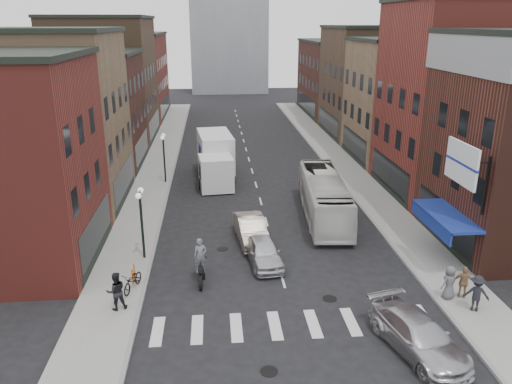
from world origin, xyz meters
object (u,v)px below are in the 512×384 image
(sedan_left_far, at_px, (251,229))
(sedan_left_near, at_px, (264,251))
(streetlamp_near, at_px, (141,211))
(box_truck, at_px, (216,158))
(ped_right_b, at_px, (464,282))
(ped_right_a, at_px, (477,293))
(transit_bus, at_px, (324,197))
(bike_rack, at_px, (133,274))
(motorcycle_rider, at_px, (201,262))
(billboard_sign, at_px, (463,164))
(ped_right_c, at_px, (449,282))
(streetlamp_far, at_px, (164,149))
(parked_bicycle, at_px, (133,281))
(curb_car, at_px, (418,336))
(ped_left_solo, at_px, (116,291))

(sedan_left_far, bearing_deg, sedan_left_near, -87.36)
(streetlamp_near, bearing_deg, box_truck, 74.26)
(sedan_left_far, distance_m, ped_right_b, 12.22)
(ped_right_a, bearing_deg, transit_bus, -49.65)
(bike_rack, distance_m, motorcycle_rider, 3.46)
(streetlamp_near, height_order, ped_right_b, streetlamp_near)
(bike_rack, relative_size, box_truck, 0.09)
(sedan_left_near, xyz_separation_m, sedan_left_far, (-0.45, 3.00, 0.05))
(bike_rack, xyz_separation_m, motorcycle_rider, (3.41, -0.11, 0.58))
(billboard_sign, height_order, transit_bus, billboard_sign)
(bike_rack, bearing_deg, ped_right_b, -10.58)
(motorcycle_rider, bearing_deg, ped_right_c, -20.15)
(billboard_sign, distance_m, ped_right_a, 6.09)
(streetlamp_far, xyz_separation_m, motorcycle_rider, (3.21, -16.81, -1.78))
(box_truck, height_order, ped_right_c, box_truck)
(billboard_sign, bearing_deg, sedan_left_near, 165.09)
(sedan_left_far, relative_size, parked_bicycle, 2.49)
(transit_bus, bearing_deg, box_truck, 132.49)
(bike_rack, xyz_separation_m, parked_bicycle, (0.10, -0.85, 0.09))
(billboard_sign, distance_m, curb_car, 8.85)
(transit_bus, bearing_deg, sedan_left_near, -121.58)
(streetlamp_near, height_order, ped_right_c, streetlamp_near)
(curb_car, bearing_deg, ped_right_b, 29.88)
(ped_right_a, bearing_deg, bike_rack, 6.46)
(streetlamp_near, bearing_deg, parked_bicycle, -91.62)
(streetlamp_near, relative_size, sedan_left_near, 0.98)
(curb_car, relative_size, ped_right_c, 3.05)
(streetlamp_far, xyz_separation_m, ped_right_b, (15.67, -19.66, -1.96))
(sedan_left_far, bearing_deg, ped_right_a, -48.50)
(box_truck, distance_m, parked_bicycle, 18.82)
(parked_bicycle, bearing_deg, streetlamp_far, 106.72)
(box_truck, xyz_separation_m, transit_bus, (7.20, -9.25, -0.37))
(sedan_left_near, xyz_separation_m, ped_left_solo, (-7.16, -4.27, 0.35))
(parked_bicycle, relative_size, ped_right_c, 1.11)
(bike_rack, height_order, ped_right_a, ped_right_a)
(box_truck, height_order, ped_left_solo, box_truck)
(sedan_left_far, height_order, ped_right_b, ped_right_b)
(box_truck, relative_size, motorcycle_rider, 3.64)
(transit_bus, distance_m, ped_left_solo, 16.06)
(streetlamp_far, bearing_deg, parked_bicycle, -90.33)
(curb_car, height_order, ped_left_solo, ped_left_solo)
(streetlamp_near, relative_size, bike_rack, 5.14)
(streetlamp_near, relative_size, ped_right_c, 2.47)
(box_truck, distance_m, ped_left_solo, 20.58)
(streetlamp_far, height_order, bike_rack, streetlamp_far)
(billboard_sign, relative_size, ped_right_c, 2.22)
(bike_rack, bearing_deg, box_truck, 75.98)
(streetlamp_far, xyz_separation_m, curb_car, (12.00, -23.28, -2.18))
(parked_bicycle, xyz_separation_m, ped_right_a, (15.80, -3.24, 0.38))
(parked_bicycle, distance_m, ped_right_c, 15.21)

